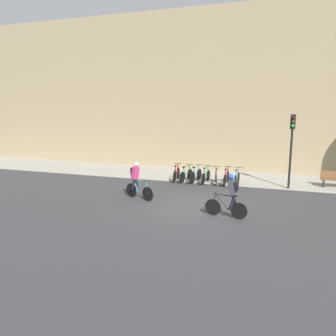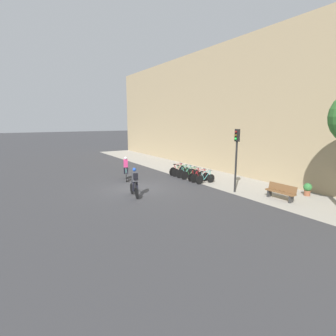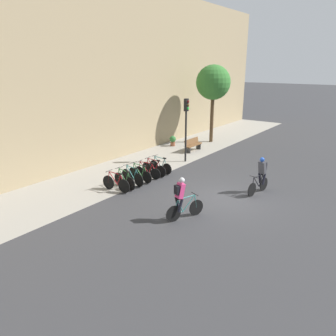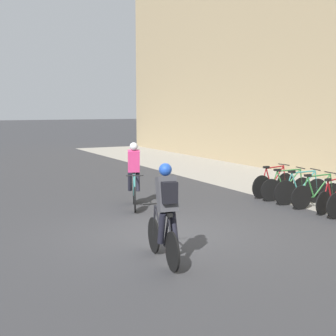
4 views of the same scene
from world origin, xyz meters
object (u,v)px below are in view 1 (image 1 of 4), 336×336
object	(u,v)px
parked_bike_0	(177,174)
parked_bike_4	(216,177)
parked_bike_6	(237,178)
cyclist_pink	(136,179)
traffic_light_pole	(292,138)
cyclist_grey	(231,195)
parked_bike_1	(186,175)
parked_bike_5	(226,177)
parked_bike_2	(196,175)
parked_bike_3	(206,176)

from	to	relation	value
parked_bike_0	parked_bike_4	bearing A→B (deg)	-0.04
parked_bike_4	parked_bike_6	world-z (taller)	parked_bike_6
cyclist_pink	traffic_light_pole	distance (m)	8.49
cyclist_grey	parked_bike_6	size ratio (longest dim) A/B	1.08
parked_bike_0	parked_bike_6	bearing A→B (deg)	-0.02
cyclist_pink	parked_bike_0	world-z (taller)	cyclist_pink
parked_bike_1	traffic_light_pole	world-z (taller)	traffic_light_pole
parked_bike_1	parked_bike_5	world-z (taller)	same
cyclist_pink	parked_bike_2	bearing A→B (deg)	66.44
parked_bike_5	traffic_light_pole	distance (m)	4.09
parked_bike_0	parked_bike_2	world-z (taller)	parked_bike_0
parked_bike_0	parked_bike_3	xyz separation A→B (m)	(1.79, -0.00, -0.02)
parked_bike_0	parked_bike_6	distance (m)	3.57
parked_bike_3	parked_bike_5	bearing A→B (deg)	0.00
cyclist_grey	parked_bike_6	bearing A→B (deg)	94.07
cyclist_pink	parked_bike_6	distance (m)	6.10
parked_bike_2	traffic_light_pole	world-z (taller)	traffic_light_pole
cyclist_pink	parked_bike_3	bearing A→B (deg)	60.14
parked_bike_4	parked_bike_3	bearing A→B (deg)	179.98
cyclist_grey	parked_bike_6	world-z (taller)	cyclist_grey
cyclist_pink	parked_bike_1	size ratio (longest dim) A/B	1.06
parked_bike_3	parked_bike_4	xyz separation A→B (m)	(0.60, -0.00, -0.02)
parked_bike_5	parked_bike_1	bearing A→B (deg)	179.99
parked_bike_6	parked_bike_4	bearing A→B (deg)	-179.98
parked_bike_5	traffic_light_pole	size ratio (longest dim) A/B	0.43
parked_bike_2	parked_bike_5	distance (m)	1.79
parked_bike_0	traffic_light_pole	distance (m)	6.75
parked_bike_4	parked_bike_0	bearing A→B (deg)	179.96
parked_bike_0	parked_bike_3	size ratio (longest dim) A/B	0.99
cyclist_grey	parked_bike_3	xyz separation A→B (m)	(-2.20, 5.77, -0.55)
cyclist_grey	parked_bike_1	size ratio (longest dim) A/B	1.06
cyclist_pink	parked_bike_2	distance (m)	4.74
parked_bike_1	parked_bike_3	bearing A→B (deg)	-0.01
parked_bike_1	parked_bike_4	xyz separation A→B (m)	(1.79, -0.00, -0.02)
cyclist_grey	parked_bike_6	distance (m)	5.81
parked_bike_2	parked_bike_1	bearing A→B (deg)	-179.94
parked_bike_4	traffic_light_pole	bearing A→B (deg)	1.23
parked_bike_6	traffic_light_pole	xyz separation A→B (m)	(2.77, 0.08, 2.34)
traffic_light_pole	cyclist_grey	bearing A→B (deg)	-111.92
cyclist_pink	parked_bike_2	world-z (taller)	cyclist_pink
parked_bike_1	parked_bike_6	world-z (taller)	parked_bike_1
parked_bike_0	parked_bike_6	size ratio (longest dim) A/B	1.02
parked_bike_6	parked_bike_0	bearing A→B (deg)	179.98
parked_bike_2	parked_bike_6	xyz separation A→B (m)	(2.38, -0.00, -0.02)
cyclist_pink	cyclist_grey	distance (m)	4.90
parked_bike_1	parked_bike_4	bearing A→B (deg)	-0.02
cyclist_pink	parked_bike_4	size ratio (longest dim) A/B	1.11
parked_bike_2	parked_bike_3	distance (m)	0.60
cyclist_pink	parked_bike_3	distance (m)	5.01
parked_bike_1	cyclist_pink	bearing A→B (deg)	-106.61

